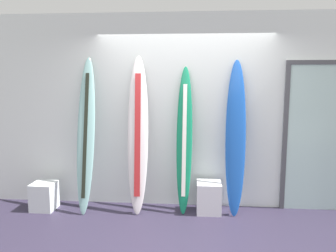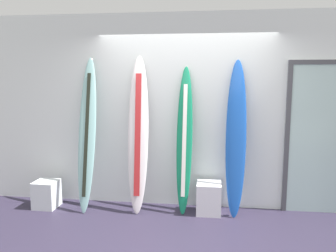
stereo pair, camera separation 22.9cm
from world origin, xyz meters
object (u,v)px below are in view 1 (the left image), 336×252
Objects in this scene: surfboard_emerald at (184,141)px; display_block_center at (44,196)px; surfboard_seafoam at (86,135)px; surfboard_ivory at (138,135)px; display_block_left at (209,197)px; surfboard_cobalt at (236,139)px; glass_door at (324,135)px.

display_block_center is (-2.01, -0.14, -0.81)m from surfboard_emerald.
surfboard_emerald is at bearing 3.11° from surfboard_seafoam.
display_block_center is at bearing -175.99° from surfboard_ivory.
display_block_left is at bearing 0.87° from surfboard_seafoam.
surfboard_ivory is 0.66m from surfboard_emerald.
display_block_left is (0.35, -0.05, -0.79)m from surfboard_emerald.
surfboard_ivory is at bearing -178.81° from surfboard_cobalt.
display_block_left is (1.00, -0.01, -0.87)m from surfboard_ivory.
surfboard_ivory is 1.03× the size of surfboard_cobalt.
display_block_left is 1.10× the size of display_block_center.
display_block_center is at bearing -176.08° from surfboard_emerald.
surfboard_seafoam is 1.09m from display_block_center.
surfboard_emerald is 0.96× the size of glass_door.
surfboard_seafoam reaches higher than display_block_center.
surfboard_emerald is at bearing 178.85° from surfboard_cobalt.
surfboard_ivory is at bearing -174.84° from glass_door.
display_block_center is (-0.63, -0.06, -0.89)m from surfboard_seafoam.
surfboard_cobalt reaches higher than surfboard_emerald.
display_block_left is 0.20× the size of glass_door.
surfboard_seafoam is 0.99× the size of surfboard_ivory.
surfboard_emerald is at bearing -174.37° from glass_door.
surfboard_cobalt is (0.70, -0.01, 0.05)m from surfboard_emerald.
surfboard_ivory is at bearing 4.01° from display_block_center.
surfboard_ivory is at bearing -176.27° from surfboard_emerald.
surfboard_seafoam is 1.06× the size of surfboard_emerald.
surfboard_emerald reaches higher than display_block_center.
surfboard_ivory reaches higher than glass_door.
display_block_center is at bearing -174.32° from surfboard_seafoam.
surfboard_emerald is (0.65, 0.04, -0.08)m from surfboard_ivory.
surfboard_ivory is 1.03× the size of glass_door.
surfboard_cobalt is at bearing 5.62° from display_block_left.
display_block_center is 4.09m from glass_door.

